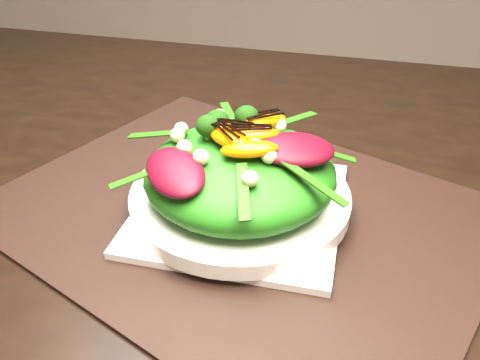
% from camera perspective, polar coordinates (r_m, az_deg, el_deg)
% --- Properties ---
extents(dining_table, '(1.60, 0.90, 0.75)m').
position_cam_1_polar(dining_table, '(0.76, -8.75, 2.43)').
color(dining_table, black).
rests_on(dining_table, floor).
extents(placemat, '(0.66, 0.59, 0.00)m').
position_cam_1_polar(placemat, '(0.60, 0.00, -3.58)').
color(placemat, black).
rests_on(placemat, dining_table).
extents(plate_base, '(0.24, 0.24, 0.01)m').
position_cam_1_polar(plate_base, '(0.60, 0.00, -3.07)').
color(plate_base, white).
rests_on(plate_base, placemat).
extents(salad_bowl, '(0.29, 0.29, 0.02)m').
position_cam_1_polar(salad_bowl, '(0.59, 0.00, -1.99)').
color(salad_bowl, silver).
rests_on(salad_bowl, plate_base).
extents(lettuce_mound, '(0.25, 0.25, 0.07)m').
position_cam_1_polar(lettuce_mound, '(0.57, 0.00, 0.83)').
color(lettuce_mound, '#246913').
rests_on(lettuce_mound, salad_bowl).
extents(radicchio_leaf, '(0.10, 0.09, 0.02)m').
position_cam_1_polar(radicchio_leaf, '(0.54, 6.29, 3.44)').
color(radicchio_leaf, '#400612').
rests_on(radicchio_leaf, lettuce_mound).
extents(orange_segment, '(0.06, 0.03, 0.02)m').
position_cam_1_polar(orange_segment, '(0.57, -0.82, 5.71)').
color(orange_segment, '#F86504').
rests_on(orange_segment, lettuce_mound).
extents(broccoli_floret, '(0.05, 0.05, 0.04)m').
position_cam_1_polar(broccoli_floret, '(0.60, -4.31, 7.54)').
color(broccoli_floret, '#12370A').
rests_on(broccoli_floret, lettuce_mound).
extents(macadamia_nut, '(0.02, 0.02, 0.02)m').
position_cam_1_polar(macadamia_nut, '(0.51, 2.77, 1.80)').
color(macadamia_nut, '#C2B289').
rests_on(macadamia_nut, lettuce_mound).
extents(balsamic_drizzle, '(0.04, 0.00, 0.00)m').
position_cam_1_polar(balsamic_drizzle, '(0.56, -0.83, 6.49)').
color(balsamic_drizzle, black).
rests_on(balsamic_drizzle, orange_segment).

